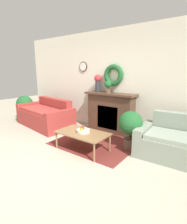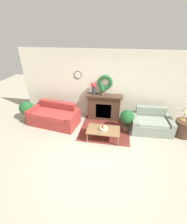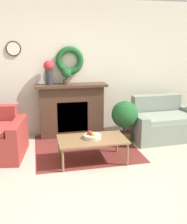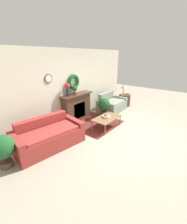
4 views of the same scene
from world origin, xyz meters
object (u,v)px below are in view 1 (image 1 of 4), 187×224
(fireplace, at_px, (110,112))
(fruit_bowl, at_px, (83,130))
(vase_on_mantel_left, at_px, (98,82))
(potted_plant_floor_by_loveseat, at_px, (130,125))
(loveseat_right, at_px, (176,143))
(couch_left, at_px, (45,116))
(coffee_table, at_px, (82,134))
(potted_plant_floor_by_couch, at_px, (25,105))
(potted_plant_on_mantel, at_px, (108,86))

(fireplace, height_order, fruit_bowl, fireplace)
(vase_on_mantel_left, height_order, potted_plant_floor_by_loveseat, vase_on_mantel_left)
(loveseat_right, height_order, fruit_bowl, loveseat_right)
(fireplace, xyz_separation_m, couch_left, (-1.86, -0.70, -0.23))
(fruit_bowl, distance_m, potted_plant_floor_by_loveseat, 1.00)
(couch_left, relative_size, coffee_table, 1.85)
(fruit_bowl, distance_m, vase_on_mantel_left, 1.71)
(loveseat_right, xyz_separation_m, fruit_bowl, (-1.64, -0.81, 0.14))
(potted_plant_floor_by_couch, bearing_deg, couch_left, -3.17)
(couch_left, height_order, fruit_bowl, couch_left)
(loveseat_right, xyz_separation_m, potted_plant_floor_by_couch, (-4.81, -0.12, 0.22))
(vase_on_mantel_left, bearing_deg, coffee_table, -67.28)
(couch_left, relative_size, loveseat_right, 1.38)
(coffee_table, height_order, potted_plant_floor_by_couch, potted_plant_floor_by_couch)
(coffee_table, height_order, fruit_bowl, fruit_bowl)
(potted_plant_on_mantel, bearing_deg, vase_on_mantel_left, 176.62)
(couch_left, distance_m, coffee_table, 2.10)
(loveseat_right, xyz_separation_m, vase_on_mantel_left, (-2.21, 0.52, 1.05))
(couch_left, relative_size, fruit_bowl, 7.17)
(couch_left, xyz_separation_m, potted_plant_floor_by_couch, (-1.16, 0.06, 0.20))
(couch_left, height_order, potted_plant_floor_by_loveseat, potted_plant_floor_by_loveseat)
(vase_on_mantel_left, xyz_separation_m, potted_plant_floor_by_loveseat, (1.33, -0.69, -0.83))
(potted_plant_on_mantel, xyz_separation_m, potted_plant_floor_by_couch, (-2.94, -0.62, -0.74))
(loveseat_right, relative_size, potted_plant_on_mantel, 4.60)
(fireplace, xyz_separation_m, fruit_bowl, (0.14, -1.32, -0.11))
(fruit_bowl, relative_size, potted_plant_floor_by_loveseat, 0.34)
(coffee_table, relative_size, potted_plant_floor_by_couch, 1.32)
(potted_plant_on_mantel, bearing_deg, loveseat_right, -15.03)
(couch_left, relative_size, potted_plant_floor_by_couch, 2.44)
(potted_plant_floor_by_couch, bearing_deg, coffee_table, -12.54)
(couch_left, xyz_separation_m, fruit_bowl, (2.01, -0.62, 0.12))
(loveseat_right, height_order, potted_plant_floor_by_loveseat, potted_plant_floor_by_loveseat)
(loveseat_right, distance_m, potted_plant_floor_by_couch, 4.82)
(loveseat_right, height_order, potted_plant_floor_by_couch, potted_plant_floor_by_couch)
(coffee_table, bearing_deg, fireplace, 95.94)
(potted_plant_floor_by_loveseat, bearing_deg, potted_plant_on_mantel, 145.75)
(potted_plant_on_mantel, height_order, potted_plant_floor_by_couch, potted_plant_on_mantel)
(fruit_bowl, height_order, potted_plant_floor_by_couch, potted_plant_floor_by_couch)
(coffee_table, bearing_deg, potted_plant_floor_by_loveseat, 40.33)
(potted_plant_floor_by_couch, bearing_deg, fruit_bowl, -12.25)
(couch_left, bearing_deg, potted_plant_on_mantel, 29.56)
(fruit_bowl, bearing_deg, loveseat_right, 26.16)
(fruit_bowl, xyz_separation_m, potted_plant_on_mantel, (-0.23, 1.31, 0.83))
(loveseat_right, bearing_deg, fireplace, 161.24)
(couch_left, distance_m, potted_plant_floor_by_couch, 1.18)
(fireplace, distance_m, potted_plant_floor_by_couch, 3.09)
(fireplace, bearing_deg, potted_plant_on_mantel, -170.38)
(fruit_bowl, xyz_separation_m, vase_on_mantel_left, (-0.57, 1.33, 0.92))
(vase_on_mantel_left, distance_m, potted_plant_floor_by_loveseat, 1.71)
(couch_left, distance_m, potted_plant_floor_by_loveseat, 2.78)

